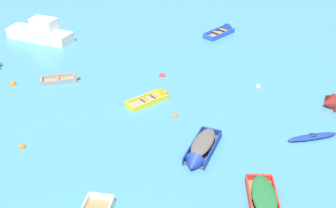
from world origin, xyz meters
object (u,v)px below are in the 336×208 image
object	(u,v)px
mooring_buoy_central	(11,85)
kayak_deep_blue_far_back	(310,136)
rowboat_deep_blue_midfield_left	(198,151)
mooring_buoy_outer_edge	(20,148)
mooring_buoy_far_field	(173,117)
mooring_buoy_between_boats_right	(160,76)
mooring_buoy_near_foreground	(256,86)
rowboat_grey_center	(67,79)
motor_launch_white_far_right	(33,32)
rowboat_yellow_midfield_right	(155,96)
rowboat_blue_cluster_inner	(223,31)

from	to	relation	value
mooring_buoy_central	kayak_deep_blue_far_back	bearing A→B (deg)	-19.20
rowboat_deep_blue_midfield_left	mooring_buoy_outer_edge	bearing A→B (deg)	175.12
mooring_buoy_far_field	mooring_buoy_between_boats_right	bearing A→B (deg)	98.72
mooring_buoy_between_boats_right	mooring_buoy_near_foreground	bearing A→B (deg)	-13.67
rowboat_grey_center	mooring_buoy_between_boats_right	xyz separation A→B (m)	(6.58, 0.69, -0.15)
mooring_buoy_near_foreground	mooring_buoy_far_field	xyz separation A→B (m)	(-5.82, -3.93, 0.00)
rowboat_deep_blue_midfield_left	motor_launch_white_far_right	size ratio (longest dim) A/B	0.59
rowboat_yellow_midfield_right	rowboat_blue_cluster_inner	world-z (taller)	rowboat_blue_cluster_inner
rowboat_deep_blue_midfield_left	mooring_buoy_central	size ratio (longest dim) A/B	8.12
mooring_buoy_between_boats_right	mooring_buoy_far_field	bearing A→B (deg)	-81.28
motor_launch_white_far_right	mooring_buoy_central	xyz separation A→B (m)	(0.44, -8.27, -0.66)
motor_launch_white_far_right	mooring_buoy_between_boats_right	world-z (taller)	motor_launch_white_far_right
mooring_buoy_between_boats_right	motor_launch_white_far_right	bearing A→B (deg)	147.25
rowboat_yellow_midfield_right	mooring_buoy_central	world-z (taller)	rowboat_yellow_midfield_right
rowboat_yellow_midfield_right	mooring_buoy_near_foreground	world-z (taller)	rowboat_yellow_midfield_right
rowboat_grey_center	rowboat_yellow_midfield_right	bearing A→B (deg)	-22.47
rowboat_blue_cluster_inner	motor_launch_white_far_right	xyz separation A→B (m)	(-16.33, -1.50, 0.47)
rowboat_blue_cluster_inner	mooring_buoy_central	bearing A→B (deg)	-148.41
rowboat_deep_blue_midfield_left	mooring_buoy_between_boats_right	size ratio (longest dim) A/B	8.35
rowboat_yellow_midfield_right	motor_launch_white_far_right	distance (m)	14.73
rowboat_grey_center	mooring_buoy_between_boats_right	distance (m)	6.62
motor_launch_white_far_right	mooring_buoy_outer_edge	distance (m)	16.06
kayak_deep_blue_far_back	rowboat_yellow_midfield_right	size ratio (longest dim) A/B	1.00
rowboat_grey_center	rowboat_blue_cluster_inner	bearing A→B (deg)	37.24
mooring_buoy_near_foreground	mooring_buoy_central	bearing A→B (deg)	178.88
mooring_buoy_near_foreground	mooring_buoy_central	xyz separation A→B (m)	(-17.08, 0.34, 0.00)
rowboat_deep_blue_midfield_left	mooring_buoy_central	distance (m)	15.02
mooring_buoy_near_foreground	mooring_buoy_far_field	bearing A→B (deg)	-145.97
rowboat_yellow_midfield_right	rowboat_blue_cluster_inner	xyz separation A→B (m)	(5.78, 11.76, 0.03)
rowboat_blue_cluster_inner	rowboat_deep_blue_midfield_left	size ratio (longest dim) A/B	0.82
mooring_buoy_near_foreground	mooring_buoy_far_field	world-z (taller)	mooring_buoy_far_field
kayak_deep_blue_far_back	mooring_buoy_between_boats_right	world-z (taller)	kayak_deep_blue_far_back
kayak_deep_blue_far_back	motor_launch_white_far_right	xyz separation A→B (m)	(-19.48, 14.90, 0.52)
kayak_deep_blue_far_back	rowboat_grey_center	bearing A→B (deg)	154.57
motor_launch_white_far_right	mooring_buoy_between_boats_right	size ratio (longest dim) A/B	14.10
rowboat_yellow_midfield_right	mooring_buoy_central	bearing A→B (deg)	168.83
rowboat_grey_center	mooring_buoy_near_foreground	distance (m)	13.29
rowboat_yellow_midfield_right	mooring_buoy_between_boats_right	size ratio (longest dim) A/B	6.57
mooring_buoy_near_foreground	mooring_buoy_between_boats_right	distance (m)	6.87
rowboat_deep_blue_midfield_left	rowboat_grey_center	bearing A→B (deg)	134.40
motor_launch_white_far_right	mooring_buoy_near_foreground	size ratio (longest dim) A/B	19.92
mooring_buoy_central	rowboat_blue_cluster_inner	bearing A→B (deg)	31.59
rowboat_deep_blue_midfield_left	mooring_buoy_near_foreground	xyz separation A→B (m)	(4.55, 7.95, -0.34)
mooring_buoy_far_field	motor_launch_white_far_right	bearing A→B (deg)	133.04
rowboat_yellow_midfield_right	motor_launch_white_far_right	world-z (taller)	motor_launch_white_far_right
kayak_deep_blue_far_back	mooring_buoy_near_foreground	size ratio (longest dim) A/B	9.30
mooring_buoy_central	rowboat_grey_center	bearing A→B (deg)	8.93
kayak_deep_blue_far_back	rowboat_yellow_midfield_right	bearing A→B (deg)	152.57
rowboat_grey_center	mooring_buoy_outer_edge	bearing A→B (deg)	-97.43
rowboat_blue_cluster_inner	mooring_buoy_near_foreground	size ratio (longest dim) A/B	9.70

